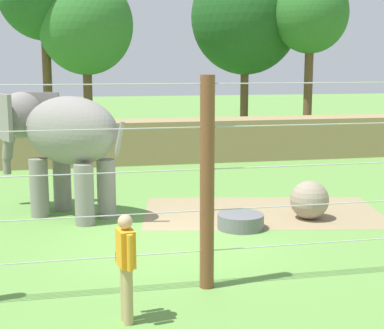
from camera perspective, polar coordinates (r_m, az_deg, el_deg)
name	(u,v)px	position (r m, az deg, el deg)	size (l,w,h in m)	color
ground_plane	(174,241)	(12.83, -1.81, -7.55)	(120.00, 120.00, 0.00)	#609342
dirt_patch	(262,212)	(15.38, 6.92, -4.67)	(6.14, 3.39, 0.01)	#937F5B
embankment_wall	(126,142)	(22.97, -6.57, 2.24)	(36.00, 1.80, 1.66)	#997F56
elephant	(61,135)	(14.97, -12.75, 2.83)	(3.55, 3.48, 3.13)	gray
enrichment_ball	(309,200)	(14.81, 11.49, -3.43)	(0.97, 0.97, 0.97)	gray
cable_fence	(204,184)	(9.77, 1.17, -1.92)	(10.34, 0.25, 3.66)	brown
zookeeper	(126,263)	(8.74, -6.52, -9.64)	(0.28, 0.58, 1.67)	tan
water_tub	(241,221)	(13.78, 4.80, -5.57)	(1.10, 1.10, 0.35)	slate
tree_far_left	(311,15)	(30.42, 11.60, 14.26)	(3.77, 3.77, 8.34)	brown
tree_behind_wall	(86,25)	(29.03, -10.41, 13.32)	(4.54, 4.54, 8.10)	brown
tree_right_of_centre	(245,17)	(32.03, 5.29, 14.24)	(5.82, 5.82, 9.40)	brown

